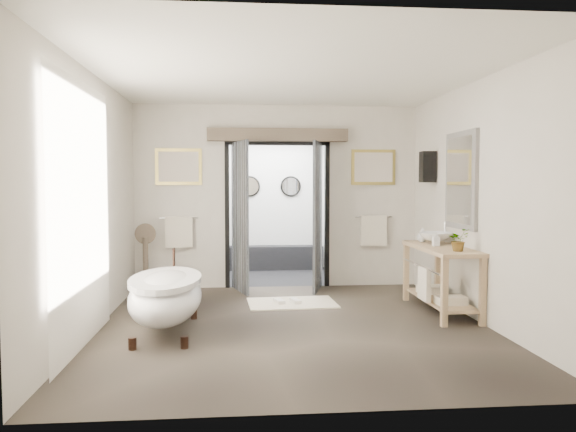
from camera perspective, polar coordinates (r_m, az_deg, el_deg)
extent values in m
plane|color=brown|center=(6.67, 0.47, -11.09)|extent=(5.00, 5.00, 0.00)
cube|color=beige|center=(3.99, 3.97, 0.26)|extent=(4.50, 0.02, 2.90)
cube|color=beige|center=(6.63, -19.26, 1.32)|extent=(0.02, 5.00, 2.90)
cube|color=beige|center=(7.05, 19.00, 1.43)|extent=(0.02, 5.00, 2.90)
cube|color=beige|center=(8.98, -10.85, 1.93)|extent=(1.45, 0.02, 2.90)
cube|color=beige|center=(9.19, 8.45, 1.99)|extent=(1.45, 0.02, 2.90)
cube|color=beige|center=(9.00, -1.09, 9.33)|extent=(1.60, 0.02, 0.60)
cube|color=white|center=(6.58, 0.48, 14.19)|extent=(4.50, 5.00, 0.02)
cube|color=silver|center=(6.05, -20.16, 0.17)|extent=(0.02, 2.20, 2.70)
cube|color=gray|center=(7.53, 17.19, 3.48)|extent=(0.05, 0.95, 1.25)
cube|color=silver|center=(7.52, 16.98, 3.49)|extent=(0.01, 0.80, 1.10)
cube|color=black|center=(8.45, 14.01, 4.86)|extent=(0.20, 0.20, 0.45)
sphere|color=#FFCC8C|center=(8.45, 14.01, 4.86)|extent=(0.10, 0.10, 0.10)
cube|color=black|center=(10.09, -1.48, -6.11)|extent=(2.20, 2.00, 0.01)
cube|color=white|center=(9.98, -1.50, 8.16)|extent=(2.20, 2.00, 0.02)
cube|color=white|center=(10.96, -1.82, 1.20)|extent=(2.20, 0.02, 2.50)
cube|color=white|center=(9.95, -7.82, 0.95)|extent=(0.02, 2.00, 2.50)
cube|color=white|center=(10.09, 4.76, 1.00)|extent=(0.02, 2.00, 2.50)
cube|color=black|center=(10.86, -1.75, -4.25)|extent=(2.00, 0.35, 0.45)
cylinder|color=silver|center=(10.90, -3.91, 3.02)|extent=(0.40, 0.03, 0.40)
cylinder|color=silver|center=(10.95, 0.28, 3.03)|extent=(0.40, 0.03, 0.40)
cube|color=black|center=(8.95, -6.20, 0.05)|extent=(0.07, 0.10, 2.30)
cube|color=black|center=(9.06, 3.97, 0.10)|extent=(0.07, 0.10, 2.30)
cube|color=black|center=(8.97, -1.09, 7.42)|extent=(1.67, 0.10, 0.07)
cube|color=black|center=(8.60, -4.91, -0.08)|extent=(0.26, 0.78, 2.30)
cube|color=black|center=(8.68, 3.03, -0.04)|extent=(0.26, 0.78, 2.30)
cube|color=brown|center=(8.88, -1.05, 8.24)|extent=(2.20, 0.20, 0.20)
cube|color=#B19B46|center=(8.96, -11.05, 4.93)|extent=(0.72, 0.03, 0.57)
cube|color=silver|center=(8.95, -11.06, 4.94)|extent=(0.62, 0.01, 0.47)
cube|color=#B19B46|center=(9.18, 8.66, 4.92)|extent=(0.72, 0.03, 0.57)
cube|color=silver|center=(9.16, 8.68, 4.92)|extent=(0.62, 0.01, 0.47)
cylinder|color=silver|center=(8.93, -11.02, -0.19)|extent=(0.60, 0.02, 0.02)
cube|color=beige|center=(8.93, -11.02, -1.61)|extent=(0.42, 0.08, 0.48)
cylinder|color=silver|center=(9.15, 8.67, -0.09)|extent=(0.60, 0.02, 0.02)
cube|color=beige|center=(9.15, 8.69, -1.47)|extent=(0.42, 0.08, 0.48)
cylinder|color=black|center=(5.95, -15.53, -12.39)|extent=(0.08, 0.08, 0.12)
cylinder|color=black|center=(5.88, -10.48, -12.51)|extent=(0.08, 0.08, 0.12)
cylinder|color=black|center=(7.13, -13.72, -9.72)|extent=(0.08, 0.08, 0.12)
cylinder|color=black|center=(7.07, -9.53, -9.78)|extent=(0.08, 0.08, 0.12)
ellipsoid|color=white|center=(6.43, -12.30, -8.05)|extent=(0.78, 1.75, 0.56)
cylinder|color=black|center=(7.16, -11.53, -4.12)|extent=(0.03, 0.03, 0.23)
cube|color=tan|center=(6.78, 15.61, -7.30)|extent=(0.07, 0.07, 0.85)
cube|color=tan|center=(6.95, 19.18, -7.09)|extent=(0.07, 0.07, 0.85)
cube|color=tan|center=(8.16, 11.92, -5.45)|extent=(0.07, 0.07, 0.85)
cube|color=tan|center=(8.31, 14.97, -5.33)|extent=(0.07, 0.07, 0.85)
cube|color=tan|center=(7.49, 15.30, -3.20)|extent=(0.55, 1.60, 0.05)
cube|color=tan|center=(7.59, 15.22, -8.19)|extent=(0.45, 1.50, 0.03)
cylinder|color=silver|center=(7.43, 13.31, -4.97)|extent=(0.02, 1.40, 0.02)
cube|color=beige|center=(7.32, 13.67, -6.69)|extent=(0.06, 0.34, 0.42)
cube|color=beige|center=(7.26, 16.20, -8.21)|extent=(0.35, 0.25, 0.10)
cube|color=beige|center=(7.90, 14.34, -7.24)|extent=(0.35, 0.25, 0.10)
cube|color=brown|center=(8.80, -14.22, -7.40)|extent=(0.20, 0.20, 0.07)
cylinder|color=brown|center=(8.73, -14.26, -4.66)|extent=(0.08, 0.08, 0.78)
cylinder|color=silver|center=(8.70, -14.28, -1.75)|extent=(0.28, 0.02, 0.28)
cylinder|color=brown|center=(8.69, -14.30, -1.76)|extent=(0.31, 0.01, 0.31)
cube|color=beige|center=(7.85, 0.40, -8.82)|extent=(1.24, 0.86, 0.01)
cube|color=silver|center=(7.82, -0.92, -8.64)|extent=(0.15, 0.26, 0.05)
cube|color=silver|center=(7.84, 0.76, -8.61)|extent=(0.15, 0.26, 0.05)
imported|color=white|center=(7.79, 14.78, -2.18)|extent=(0.56, 0.56, 0.16)
imported|color=gray|center=(7.01, 16.93, -2.33)|extent=(0.31, 0.29, 0.27)
imported|color=gray|center=(7.51, 14.81, -2.29)|extent=(0.08, 0.08, 0.18)
imported|color=gray|center=(8.00, 13.49, -1.91)|extent=(0.17, 0.17, 0.19)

